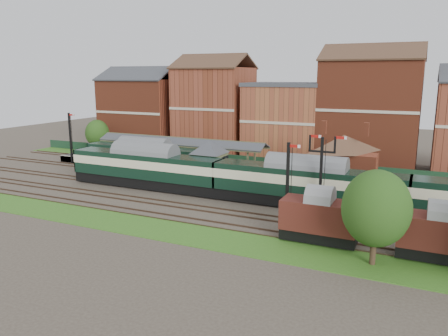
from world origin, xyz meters
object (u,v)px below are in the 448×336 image
at_px(semaphore_bracket, 321,172).
at_px(dmu_train, 306,183).
at_px(goods_van_a, 319,217).
at_px(signal_box, 209,163).
at_px(platform_railcar, 145,157).

bearing_deg(semaphore_bracket, dmu_train, 129.99).
relative_size(dmu_train, goods_van_a, 9.68).
xyz_separation_m(semaphore_bracket, goods_van_a, (1.38, -6.50, -2.48)).
bearing_deg(goods_van_a, dmu_train, 111.12).
xyz_separation_m(signal_box, dmu_train, (12.94, -3.25, -0.49)).
height_order(dmu_train, platform_railcar, dmu_train).
xyz_separation_m(dmu_train, platform_railcar, (-24.81, 6.50, -0.22)).
bearing_deg(dmu_train, semaphore_bracket, -50.01).
relative_size(signal_box, goods_van_a, 0.96).
bearing_deg(signal_box, platform_railcar, 164.69).
bearing_deg(signal_box, dmu_train, -14.10).
distance_m(signal_box, platform_railcar, 12.33).
bearing_deg(dmu_train, goods_van_a, -68.88).
xyz_separation_m(semaphore_bracket, dmu_train, (-2.10, 2.50, -1.93)).
bearing_deg(platform_railcar, signal_box, -15.31).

